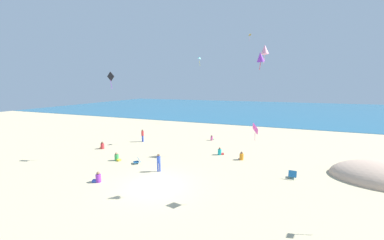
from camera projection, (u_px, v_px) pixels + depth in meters
The scene contains 19 objects.
ground_plane at pixel (202, 148), 24.70m from camera, with size 120.00×120.00×0.00m, color #C6B58C.
ocean_water at pixel (252, 108), 66.86m from camera, with size 120.00×60.00×0.05m, color #236084.
dune_mound at pixel (384, 180), 16.49m from camera, with size 7.03×4.92×2.61m, color #C9A78E.
beach_chair_far_right at pixel (137, 161), 19.84m from camera, with size 0.78×0.78×0.55m.
beach_chair_near_camera at pixel (292, 175), 16.66m from camera, with size 0.61×0.67×0.66m.
person_0 at pixel (242, 157), 20.93m from camera, with size 0.42×0.66×0.79m.
person_1 at pixel (159, 161), 17.96m from camera, with size 0.39×0.39×1.46m.
person_2 at pixel (212, 138), 28.31m from camera, with size 0.42×0.58×0.65m.
person_3 at pixel (143, 135), 27.50m from camera, with size 0.40×0.40×1.52m.
person_4 at pixel (220, 152), 22.39m from camera, with size 0.68×0.57×0.76m.
person_5 at pixel (98, 178), 16.07m from camera, with size 0.69×0.52×0.78m.
person_6 at pixel (102, 146), 24.53m from camera, with size 0.72×0.59×0.80m.
person_7 at pixel (117, 158), 20.67m from camera, with size 0.66×0.42×0.78m.
kite_purple at pixel (260, 57), 13.43m from camera, with size 0.64×0.72×1.10m.
kite_pink at pixel (265, 49), 21.28m from camera, with size 1.07×1.06×1.82m.
kite_magenta at pixel (255, 129), 12.79m from camera, with size 0.37×0.64×1.06m.
kite_black at pixel (111, 77), 20.30m from camera, with size 0.87×0.18×1.54m.
kite_teal at pixel (200, 58), 25.75m from camera, with size 0.38×0.47×1.02m.
kite_orange at pixel (249, 35), 40.54m from camera, with size 0.64×0.74×1.34m.
Camera 1 is at (7.68, -12.68, 6.90)m, focal length 20.92 mm.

